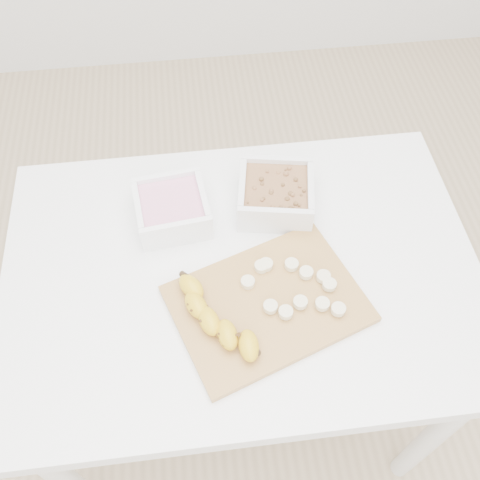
{
  "coord_description": "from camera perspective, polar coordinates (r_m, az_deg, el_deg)",
  "views": [
    {
      "loc": [
        -0.08,
        -0.59,
        1.7
      ],
      "look_at": [
        0.0,
        0.03,
        0.81
      ],
      "focal_mm": 40.0,
      "sensor_mm": 36.0,
      "label": 1
    }
  ],
  "objects": [
    {
      "name": "banana_slices",
      "position": [
        1.07,
        5.89,
        -4.99
      ],
      "size": [
        0.19,
        0.15,
        0.02
      ],
      "color": "beige",
      "rests_on": "cutting_board"
    },
    {
      "name": "ground",
      "position": [
        1.8,
        0.12,
        -15.78
      ],
      "size": [
        3.5,
        3.5,
        0.0
      ],
      "primitive_type": "plane",
      "color": "#C6AD89",
      "rests_on": "ground"
    },
    {
      "name": "bowl_yogurt",
      "position": [
        1.18,
        -7.27,
        3.36
      ],
      "size": [
        0.17,
        0.17,
        0.07
      ],
      "color": "white",
      "rests_on": "table"
    },
    {
      "name": "cutting_board",
      "position": [
        1.07,
        2.97,
        -6.8
      ],
      "size": [
        0.43,
        0.37,
        0.01
      ],
      "primitive_type": "cube",
      "rotation": [
        0.0,
        0.0,
        0.34
      ],
      "color": "#A87F40",
      "rests_on": "table"
    },
    {
      "name": "bowl_granola",
      "position": [
        1.19,
        3.82,
        4.92
      ],
      "size": [
        0.19,
        0.19,
        0.08
      ],
      "color": "white",
      "rests_on": "table"
    },
    {
      "name": "table",
      "position": [
        1.2,
        0.17,
        -5.44
      ],
      "size": [
        1.0,
        0.7,
        0.75
      ],
      "color": "white",
      "rests_on": "ground"
    },
    {
      "name": "banana",
      "position": [
        1.02,
        -2.38,
        -8.45
      ],
      "size": [
        0.14,
        0.23,
        0.04
      ],
      "primitive_type": null,
      "rotation": [
        0.0,
        0.0,
        0.41
      ],
      "color": "gold",
      "rests_on": "cutting_board"
    }
  ]
}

